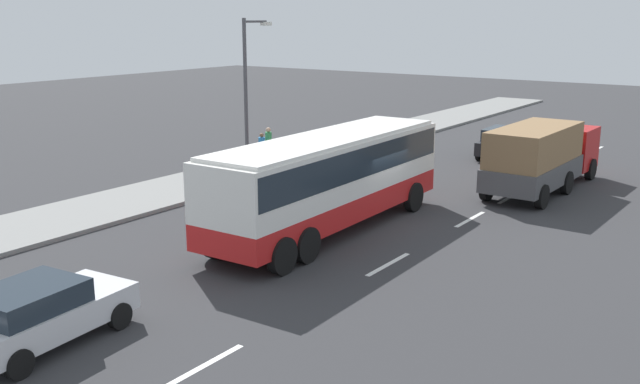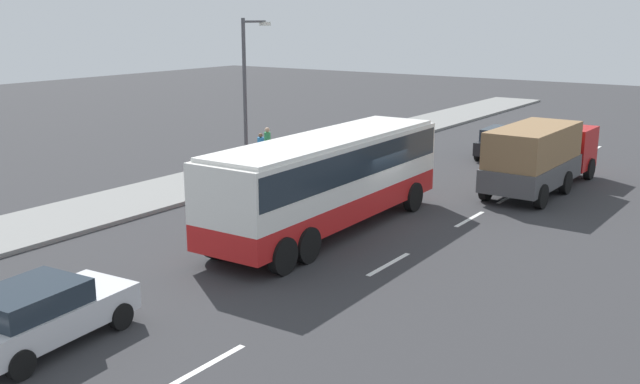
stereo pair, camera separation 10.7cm
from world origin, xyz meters
name	(u,v)px [view 2 (the right image)]	position (x,y,z in m)	size (l,w,h in m)	color
ground_plane	(371,220)	(0.00, 0.00, 0.00)	(120.00, 120.00, 0.00)	#333335
sidewalk_curb	(191,185)	(0.00, 9.05, 0.07)	(80.00, 4.00, 0.15)	gray
lane_centreline	(473,217)	(2.50, -2.85, 0.00)	(38.26, 0.16, 0.01)	white
coach_bus	(329,173)	(-1.94, 0.54, 2.04)	(11.07, 2.99, 3.27)	red
cargo_truck	(541,154)	(8.04, -3.42, 1.53)	(8.11, 2.65, 2.82)	red
car_black_sedan	(502,142)	(14.02, 0.53, 0.82)	(4.28, 2.06, 1.57)	black
car_silver_hatch	(41,313)	(-12.85, 0.80, 0.78)	(4.21, 2.24, 1.48)	silver
pedestrian_near_curb	(261,147)	(4.81, 9.11, 1.04)	(0.32, 0.32, 1.55)	#38334C
pedestrian_at_crossing	(267,142)	(5.36, 9.14, 1.17)	(0.32, 0.32, 1.75)	#38334C
street_lamp	(248,89)	(1.92, 7.37, 4.14)	(1.76, 0.24, 6.93)	#47474C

